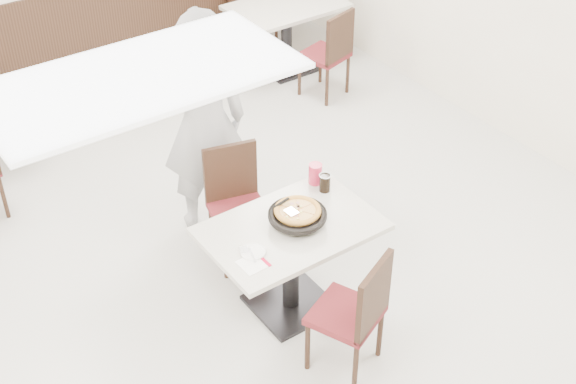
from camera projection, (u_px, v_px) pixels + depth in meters
floor at (263, 263)px, 6.33m from camera, size 7.00×7.00×0.00m
wall_right at (550, 7)px, 6.89m from camera, size 0.04×7.00×2.80m
wainscot_back at (76, 40)px, 8.29m from camera, size 5.90×0.03×1.10m
fluo_panel_a at (139, 78)px, 3.00m from camera, size 1.20×0.60×0.02m
main_table at (291, 267)px, 5.73m from camera, size 1.28×0.93×0.75m
chair_near at (346, 312)px, 5.24m from camera, size 0.55×0.55×0.95m
chair_far at (239, 210)px, 6.11m from camera, size 0.51×0.51×0.95m
trivet at (301, 220)px, 5.54m from camera, size 0.15×0.15×0.04m
pizza_pan at (297, 218)px, 5.51m from camera, size 0.38×0.38×0.01m
pizza at (298, 212)px, 5.54m from camera, size 0.33×0.33×0.02m
pizza_server at (291, 211)px, 5.49m from camera, size 0.08×0.09×0.00m
napkin at (253, 264)px, 5.20m from camera, size 0.18×0.18×0.00m
side_plate at (253, 252)px, 5.28m from camera, size 0.19×0.19×0.01m
fork at (252, 255)px, 5.24m from camera, size 0.06×0.15×0.00m
cola_glass at (325, 183)px, 5.81m from camera, size 0.09×0.09×0.13m
red_cup at (315, 174)px, 5.88m from camera, size 0.11×0.11×0.16m
diner_person at (204, 123)px, 6.20m from camera, size 0.81×0.65×1.91m
bg_table_right at (287, 37)px, 8.74m from camera, size 1.20×0.80×0.75m
bg_chair_right_near at (324, 53)px, 8.22m from camera, size 0.52×0.52×0.95m
bg_chair_right_far at (254, 10)px, 9.08m from camera, size 0.45×0.45×0.95m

